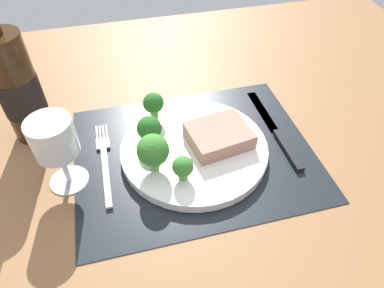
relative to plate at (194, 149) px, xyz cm
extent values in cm
cube|color=brown|center=(0.00, 0.00, -2.60)|extent=(140.00, 110.00, 3.00)
cube|color=black|center=(0.00, 0.00, -0.95)|extent=(41.44, 33.00, 0.30)
cylinder|color=white|center=(0.00, 0.00, 0.00)|extent=(25.65, 25.65, 1.60)
cube|color=tan|center=(4.41, 0.03, 2.21)|extent=(11.48, 10.07, 2.83)
cylinder|color=#5B8942|center=(-7.17, 2.80, 1.50)|extent=(1.90, 1.90, 1.39)
sphere|color=#235B1E|center=(-7.17, 2.80, 4.01)|extent=(4.29, 4.29, 4.29)
cylinder|color=#6B994C|center=(-3.50, -6.51, 1.42)|extent=(1.54, 1.54, 1.24)
sphere|color=#387A2D|center=(-3.50, -6.51, 3.48)|extent=(3.38, 3.38, 3.38)
cylinder|color=#6B994C|center=(-7.50, -3.42, 1.78)|extent=(1.46, 1.46, 1.96)
sphere|color=#387A2D|center=(-7.50, -3.42, 4.97)|extent=(5.19, 5.19, 5.19)
cylinder|color=#5B8942|center=(-5.37, 8.88, 1.78)|extent=(1.48, 1.48, 1.97)
sphere|color=#235B1E|center=(-5.37, 8.88, 4.40)|extent=(3.84, 3.84, 3.84)
cube|color=silver|center=(-15.51, -2.00, -0.55)|extent=(1.00, 13.00, 0.50)
cube|color=silver|center=(-15.51, 5.80, -0.55)|extent=(2.40, 2.60, 0.40)
cube|color=silver|center=(-16.41, 8.90, -0.55)|extent=(0.30, 3.60, 0.35)
cube|color=silver|center=(-15.81, 8.90, -0.55)|extent=(0.30, 3.60, 0.35)
cube|color=silver|center=(-15.21, 8.90, -0.55)|extent=(0.30, 3.60, 0.35)
cube|color=silver|center=(-14.61, 8.90, -0.55)|extent=(0.30, 3.60, 0.35)
cube|color=black|center=(16.18, -3.90, -0.40)|extent=(1.40, 10.00, 0.80)
cube|color=silver|center=(16.18, 7.60, -0.65)|extent=(1.80, 13.00, 0.30)
cylinder|color=#331E0F|center=(-27.41, 12.50, 8.82)|extent=(6.99, 6.99, 19.85)
cylinder|color=black|center=(-27.41, 12.50, 7.83)|extent=(7.13, 7.13, 6.95)
cylinder|color=silver|center=(-21.49, -0.99, -0.90)|extent=(6.33, 6.33, 0.40)
cylinder|color=silver|center=(-21.49, -0.99, 2.54)|extent=(0.80, 0.80, 6.47)
cylinder|color=silver|center=(-21.49, -0.99, 8.74)|extent=(6.69, 6.69, 5.94)
cylinder|color=#560C19|center=(-21.49, -0.99, 7.30)|extent=(5.89, 5.89, 3.05)
camera|label=1|loc=(-10.74, -40.83, 43.43)|focal=32.28mm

